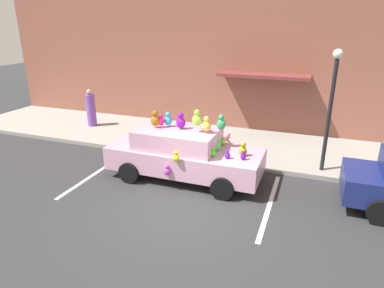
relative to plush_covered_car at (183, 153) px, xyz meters
name	(u,v)px	position (x,y,z in m)	size (l,w,h in m)	color
ground_plane	(184,209)	(0.70, -1.75, -0.82)	(60.00, 60.00, 0.00)	#2D2D30
sidewalk	(231,144)	(0.70, 3.25, -0.74)	(24.00, 4.00, 0.15)	gray
storefront_building	(247,57)	(0.71, 5.39, 2.38)	(24.00, 1.25, 6.40)	brown
parking_stripe_front	(270,204)	(2.76, -0.75, -0.81)	(0.12, 3.60, 0.01)	silver
parking_stripe_rear	(95,173)	(-2.74, -0.75, -0.81)	(0.12, 3.60, 0.01)	silver
plush_covered_car	(183,153)	(0.00, 0.00, 0.00)	(4.64, 2.07, 2.22)	#C896B3
teddy_bear_on_sidewalk	(226,143)	(0.75, 2.19, -0.32)	(0.39, 0.32, 0.74)	pink
street_lamp_post	(332,99)	(4.00, 1.75, 1.61)	(0.28, 0.28, 3.70)	black
pedestrian_near_shopfront	(91,109)	(-5.74, 3.24, 0.08)	(0.39, 0.39, 1.64)	purple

